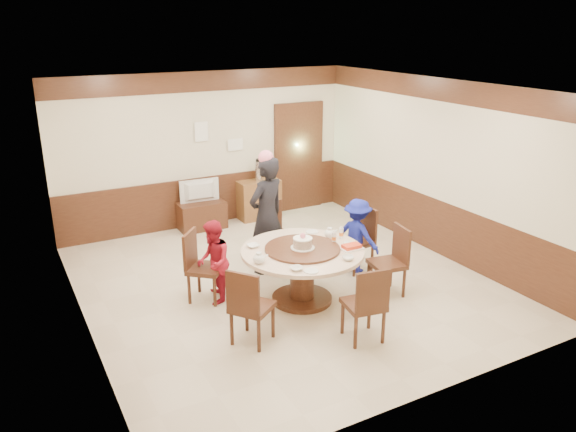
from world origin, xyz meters
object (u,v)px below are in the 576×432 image
banquet_table (302,265)px  person_standing (267,215)px  shrimp_platter (352,247)px  tv_stand (202,215)px  person_blue (357,236)px  birthday_cake (303,243)px  person_red (213,262)px  thermos (259,171)px  television (201,191)px  side_cabinet (259,199)px

banquet_table → person_standing: bearing=88.8°
banquet_table → shrimp_platter: size_ratio=5.46×
banquet_table → tv_stand: banquet_table is taller
person_standing → person_blue: person_standing is taller
banquet_table → birthday_cake: bearing=-107.0°
banquet_table → person_red: (-1.05, 0.56, 0.04)m
person_standing → shrimp_platter: bearing=93.4°
shrimp_platter → thermos: size_ratio=0.79×
birthday_cake → television: birthday_cake is taller
tv_stand → banquet_table: bearing=-86.5°
birthday_cake → shrimp_platter: size_ratio=1.06×
person_blue → tv_stand: 3.24m
person_standing → person_red: bearing=8.5°
shrimp_platter → thermos: (0.39, 3.67, 0.16)m
side_cabinet → tv_stand: bearing=-178.5°
birthday_cake → person_standing: bearing=88.6°
person_blue → shrimp_platter: bearing=119.6°
tv_stand → television: (0.00, 0.00, 0.46)m
birthday_cake → thermos: 3.53m
banquet_table → person_red: person_red is taller
person_standing → television: size_ratio=2.46×
person_standing → television: (-0.23, 2.24, -0.18)m
person_standing → person_blue: size_ratio=1.57×
person_blue → television: (-1.41, 2.89, 0.14)m
person_standing → tv_stand: bearing=-102.6°
person_standing → side_cabinet: 2.51m
shrimp_platter → television: (-0.79, 3.64, -0.07)m
person_blue → shrimp_platter: 1.00m
person_red → thermos: (2.03, 2.81, 0.37)m
banquet_table → side_cabinet: bearing=73.9°
person_standing → side_cabinet: bearing=-131.2°
side_cabinet → person_blue: bearing=-85.4°
birthday_cake → tv_stand: 3.42m
person_red → side_cabinet: (2.02, 2.81, -0.20)m
banquet_table → birthday_cake: (-0.00, -0.01, 0.32)m
person_blue → birthday_cake: person_blue is taller
banquet_table → birthday_cake: birthday_cake is taller
shrimp_platter → birthday_cake: bearing=154.6°
person_blue → side_cabinet: person_blue is taller
banquet_table → person_standing: (0.02, 1.11, 0.36)m
person_blue → television: bearing=5.7°
banquet_table → tv_stand: (-0.20, 3.34, -0.28)m
shrimp_platter → television: size_ratio=0.41×
banquet_table → shrimp_platter: bearing=-26.7°
banquet_table → person_blue: bearing=20.4°
side_cabinet → thermos: (0.00, 0.00, 0.56)m
person_red → birthday_cake: size_ratio=3.61×
shrimp_platter → side_cabinet: size_ratio=0.38×
banquet_table → person_red: 1.19m
tv_stand → television: bearing=0.0°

